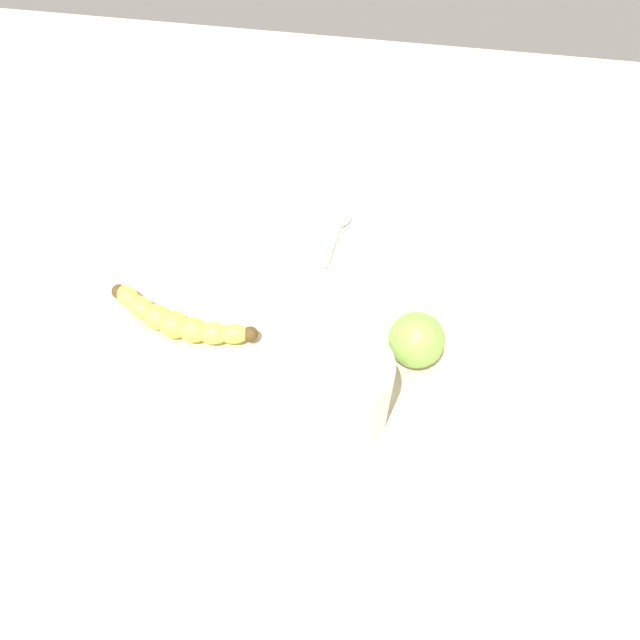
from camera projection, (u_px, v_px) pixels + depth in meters
The scene contains 5 objects.
wooden_tabletop at pixel (259, 322), 86.34cm from camera, with size 120.00×120.00×3.00cm, color beige.
banana at pixel (176, 320), 82.59cm from camera, with size 7.59×19.39×3.44cm.
smoothie_glass at pixel (349, 394), 72.78cm from camera, with size 9.09×9.09×11.99cm.
green_apple_fruit at pixel (416, 340), 79.08cm from camera, with size 6.77×6.77×6.77cm, color #84B747.
teaspoon at pixel (342, 221), 93.35cm from camera, with size 11.29×2.95×0.80cm.
Camera 1 is at (-45.61, -14.46, 73.82)cm, focal length 37.47 mm.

